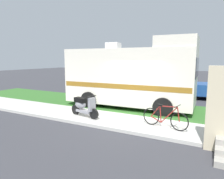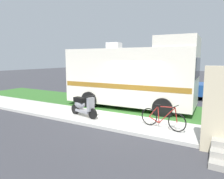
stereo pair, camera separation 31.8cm
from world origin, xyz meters
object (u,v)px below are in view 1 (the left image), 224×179
object	(u,v)px
pickup_truck_near	(184,83)
bicycle	(165,118)
scooter	(83,106)
motorhome_rv	(132,76)

from	to	relation	value
pickup_truck_near	bicycle	bearing A→B (deg)	-86.39
scooter	pickup_truck_near	bearing A→B (deg)	68.23
bicycle	motorhome_rv	bearing A→B (deg)	130.80
scooter	pickup_truck_near	size ratio (longest dim) A/B	0.27
motorhome_rv	pickup_truck_near	distance (m)	4.97
scooter	pickup_truck_near	distance (m)	8.08
scooter	bicycle	bearing A→B (deg)	2.48
scooter	bicycle	world-z (taller)	scooter
scooter	bicycle	size ratio (longest dim) A/B	0.92
motorhome_rv	scooter	bearing A→B (deg)	-108.25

